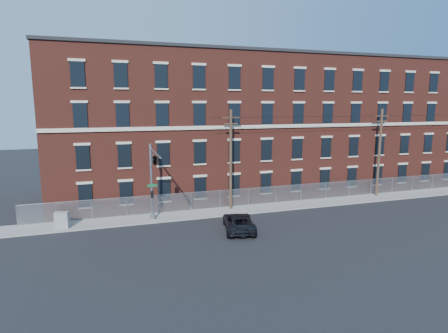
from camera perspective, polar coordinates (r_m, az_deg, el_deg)
The scene contains 10 objects.
ground at distance 31.73m, azimuth 0.89°, elevation -9.78°, with size 140.00×140.00×0.00m, color black.
sidewalk at distance 41.09m, azimuth 14.70°, elevation -5.48°, with size 65.00×3.00×0.12m, color gray.
mill_building at distance 47.54m, azimuth 9.32°, elevation 6.60°, with size 55.30×14.32×16.30m.
chain_link_fence at distance 41.92m, azimuth 13.81°, elevation -3.75°, with size 59.06×0.06×1.85m.
traffic_signal_mast at distance 31.17m, azimuth -10.90°, elevation -0.06°, with size 0.90×6.75×7.00m.
utility_pole_near at distance 36.25m, azimuth 1.07°, elevation 1.37°, with size 1.80×0.28×10.00m.
utility_pole_mid at distance 45.35m, azimuth 23.15°, elevation 2.25°, with size 1.80×0.28×10.00m.
overhead_wires at distance 45.07m, azimuth 23.46°, elevation 7.02°, with size 40.00×0.62×0.62m.
pickup_truck at distance 31.27m, azimuth 2.32°, elevation -8.68°, with size 2.39×5.18×1.44m, color black.
utility_cabinet at distance 34.38m, azimuth -24.02°, elevation -7.65°, with size 1.12×0.56×1.41m, color gray.
Camera 1 is at (-9.62, -28.35, 10.51)m, focal length 29.20 mm.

